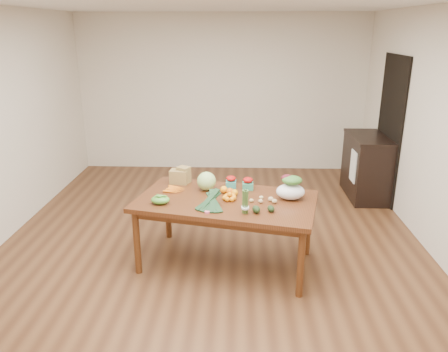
{
  "coord_description": "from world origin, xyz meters",
  "views": [
    {
      "loc": [
        0.31,
        -4.67,
        2.45
      ],
      "look_at": [
        0.14,
        0.0,
        0.86
      ],
      "focal_mm": 35.0,
      "sensor_mm": 36.0,
      "label": 1
    }
  ],
  "objects_px": {
    "cabinet": "(366,167)",
    "cabbage": "(206,181)",
    "dining_table": "(226,232)",
    "salad_bag": "(291,189)",
    "paper_bag": "(179,175)",
    "mandarin_cluster": "(230,196)",
    "kale_bunch": "(210,202)",
    "asparagus_bundle": "(245,202)"
  },
  "relations": [
    {
      "from": "cabbage",
      "to": "kale_bunch",
      "type": "bearing_deg",
      "value": -82.16
    },
    {
      "from": "cabinet",
      "to": "asparagus_bundle",
      "type": "distance_m",
      "value": 3.1
    },
    {
      "from": "paper_bag",
      "to": "salad_bag",
      "type": "distance_m",
      "value": 1.3
    },
    {
      "from": "mandarin_cluster",
      "to": "kale_bunch",
      "type": "xyz_separation_m",
      "value": [
        -0.19,
        -0.27,
        0.04
      ]
    },
    {
      "from": "cabbage",
      "to": "mandarin_cluster",
      "type": "xyz_separation_m",
      "value": [
        0.26,
        -0.27,
        -0.06
      ]
    },
    {
      "from": "cabinet",
      "to": "kale_bunch",
      "type": "xyz_separation_m",
      "value": [
        -2.19,
        -2.36,
        0.36
      ]
    },
    {
      "from": "cabbage",
      "to": "mandarin_cluster",
      "type": "distance_m",
      "value": 0.38
    },
    {
      "from": "cabbage",
      "to": "salad_bag",
      "type": "relative_size",
      "value": 0.69
    },
    {
      "from": "salad_bag",
      "to": "cabinet",
      "type": "bearing_deg",
      "value": 56.36
    },
    {
      "from": "dining_table",
      "to": "kale_bunch",
      "type": "xyz_separation_m",
      "value": [
        -0.15,
        -0.27,
        0.45
      ]
    },
    {
      "from": "cabinet",
      "to": "dining_table",
      "type": "bearing_deg",
      "value": -134.36
    },
    {
      "from": "dining_table",
      "to": "cabbage",
      "type": "height_order",
      "value": "cabbage"
    },
    {
      "from": "paper_bag",
      "to": "cabbage",
      "type": "distance_m",
      "value": 0.39
    },
    {
      "from": "cabinet",
      "to": "salad_bag",
      "type": "height_order",
      "value": "salad_bag"
    },
    {
      "from": "dining_table",
      "to": "salad_bag",
      "type": "height_order",
      "value": "salad_bag"
    },
    {
      "from": "dining_table",
      "to": "kale_bunch",
      "type": "relative_size",
      "value": 4.58
    },
    {
      "from": "dining_table",
      "to": "mandarin_cluster",
      "type": "distance_m",
      "value": 0.42
    },
    {
      "from": "paper_bag",
      "to": "kale_bunch",
      "type": "bearing_deg",
      "value": -61.82
    },
    {
      "from": "dining_table",
      "to": "cabinet",
      "type": "xyz_separation_m",
      "value": [
        2.04,
        2.09,
        0.1
      ]
    },
    {
      "from": "mandarin_cluster",
      "to": "salad_bag",
      "type": "relative_size",
      "value": 0.6
    },
    {
      "from": "cabbage",
      "to": "kale_bunch",
      "type": "distance_m",
      "value": 0.54
    },
    {
      "from": "cabbage",
      "to": "asparagus_bundle",
      "type": "relative_size",
      "value": 0.82
    },
    {
      "from": "dining_table",
      "to": "salad_bag",
      "type": "relative_size",
      "value": 6.16
    },
    {
      "from": "asparagus_bundle",
      "to": "dining_table",
      "type": "bearing_deg",
      "value": 130.47
    },
    {
      "from": "paper_bag",
      "to": "mandarin_cluster",
      "type": "height_order",
      "value": "paper_bag"
    },
    {
      "from": "paper_bag",
      "to": "asparagus_bundle",
      "type": "height_order",
      "value": "asparagus_bundle"
    },
    {
      "from": "cabinet",
      "to": "cabbage",
      "type": "relative_size",
      "value": 4.95
    },
    {
      "from": "paper_bag",
      "to": "kale_bunch",
      "type": "xyz_separation_m",
      "value": [
        0.4,
        -0.75,
        -0.02
      ]
    },
    {
      "from": "cabinet",
      "to": "mandarin_cluster",
      "type": "bearing_deg",
      "value": -133.73
    },
    {
      "from": "asparagus_bundle",
      "to": "salad_bag",
      "type": "relative_size",
      "value": 0.84
    },
    {
      "from": "salad_bag",
      "to": "mandarin_cluster",
      "type": "bearing_deg",
      "value": -177.06
    },
    {
      "from": "dining_table",
      "to": "cabbage",
      "type": "bearing_deg",
      "value": 142.85
    },
    {
      "from": "salad_bag",
      "to": "paper_bag",
      "type": "bearing_deg",
      "value": 159.71
    },
    {
      "from": "asparagus_bundle",
      "to": "salad_bag",
      "type": "xyz_separation_m",
      "value": [
        0.47,
        0.4,
        -0.01
      ]
    },
    {
      "from": "mandarin_cluster",
      "to": "asparagus_bundle",
      "type": "height_order",
      "value": "asparagus_bundle"
    },
    {
      "from": "kale_bunch",
      "to": "cabinet",
      "type": "bearing_deg",
      "value": 59.9
    },
    {
      "from": "paper_bag",
      "to": "asparagus_bundle",
      "type": "xyz_separation_m",
      "value": [
        0.75,
        -0.85,
        0.03
      ]
    },
    {
      "from": "paper_bag",
      "to": "mandarin_cluster",
      "type": "relative_size",
      "value": 1.5
    },
    {
      "from": "asparagus_bundle",
      "to": "salad_bag",
      "type": "bearing_deg",
      "value": 52.74
    },
    {
      "from": "mandarin_cluster",
      "to": "kale_bunch",
      "type": "distance_m",
      "value": 0.33
    },
    {
      "from": "cabinet",
      "to": "salad_bag",
      "type": "xyz_separation_m",
      "value": [
        -1.37,
        -2.06,
        0.4
      ]
    },
    {
      "from": "dining_table",
      "to": "paper_bag",
      "type": "distance_m",
      "value": 0.87
    }
  ]
}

